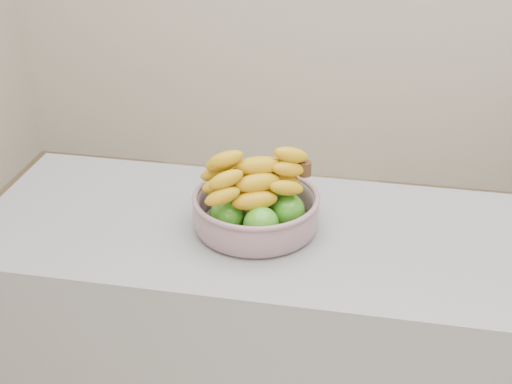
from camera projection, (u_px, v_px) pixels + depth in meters
counter at (361, 378)px, 1.95m from camera, size 2.00×0.60×0.90m
fruit_bowl at (256, 206)px, 1.75m from camera, size 0.32×0.32×0.19m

